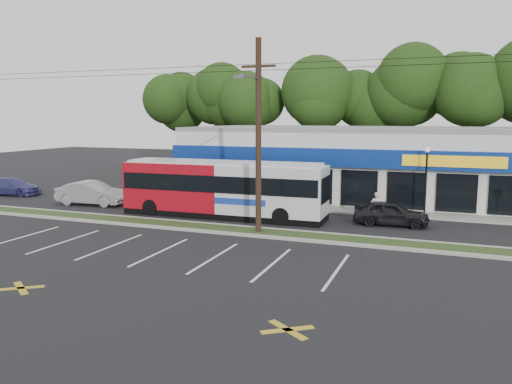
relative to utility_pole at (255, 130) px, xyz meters
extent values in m
plane|color=black|center=(-2.83, -0.93, -5.41)|extent=(120.00, 120.00, 0.00)
cube|color=#253716|center=(-2.83, 0.07, -5.35)|extent=(40.00, 1.60, 0.12)
cube|color=#9E9E93|center=(-2.83, -0.78, -5.34)|extent=(40.00, 0.25, 0.14)
cube|color=#9E9E93|center=(-2.83, 0.92, -5.34)|extent=(40.00, 0.25, 0.14)
cube|color=#9E9E93|center=(2.17, 8.07, -5.36)|extent=(32.00, 2.20, 0.10)
cube|color=beige|center=(2.67, 15.07, -2.91)|extent=(25.00, 12.00, 5.00)
cube|color=navy|center=(2.67, 8.82, -2.01)|extent=(25.00, 0.50, 1.20)
cube|color=black|center=(2.67, 9.01, -4.01)|extent=(24.00, 0.12, 2.40)
cube|color=yellow|center=(9.67, 8.55, -2.01)|extent=(6.00, 0.06, 0.70)
cube|color=gray|center=(2.67, 15.07, -0.26)|extent=(25.00, 12.00, 0.30)
cylinder|color=black|center=(0.17, 0.07, -0.41)|extent=(0.30, 0.30, 10.00)
cube|color=black|center=(0.17, 0.07, 3.19)|extent=(1.80, 0.12, 0.12)
cylinder|color=#59595E|center=(0.17, -1.13, 2.59)|extent=(0.10, 2.40, 0.10)
cube|color=#59595E|center=(0.17, -2.43, 2.49)|extent=(0.50, 0.25, 0.15)
cylinder|color=black|center=(-2.83, 0.07, 3.29)|extent=(50.00, 0.02, 0.02)
cylinder|color=black|center=(-2.83, 0.07, 2.99)|extent=(50.00, 0.02, 0.02)
cylinder|color=black|center=(8.17, 7.87, -3.41)|extent=(0.12, 0.12, 4.00)
sphere|color=silver|center=(8.17, 7.87, -1.31)|extent=(0.30, 0.30, 0.30)
cylinder|color=black|center=(-18.83, 25.07, -2.55)|extent=(0.56, 0.56, 5.72)
sphere|color=black|center=(-18.83, 25.07, 3.04)|extent=(6.76, 6.76, 6.76)
cylinder|color=black|center=(-13.83, 25.07, -2.55)|extent=(0.56, 0.56, 5.72)
sphere|color=black|center=(-13.83, 25.07, 3.04)|extent=(6.76, 6.76, 6.76)
cylinder|color=black|center=(-8.83, 25.07, -2.55)|extent=(0.56, 0.56, 5.72)
sphere|color=black|center=(-8.83, 25.07, 3.04)|extent=(6.76, 6.76, 6.76)
cylinder|color=black|center=(-3.83, 25.07, -2.55)|extent=(0.56, 0.56, 5.72)
sphere|color=black|center=(-3.83, 25.07, 3.04)|extent=(6.76, 6.76, 6.76)
cylinder|color=black|center=(1.17, 25.07, -2.55)|extent=(0.56, 0.56, 5.72)
sphere|color=black|center=(1.17, 25.07, 3.04)|extent=(6.76, 6.76, 6.76)
cylinder|color=black|center=(6.17, 25.07, -2.55)|extent=(0.56, 0.56, 5.72)
sphere|color=black|center=(6.17, 25.07, 3.04)|extent=(6.76, 6.76, 6.76)
cylinder|color=black|center=(11.17, 25.07, -2.55)|extent=(0.56, 0.56, 5.72)
sphere|color=black|center=(11.17, 25.07, 3.04)|extent=(6.76, 6.76, 6.76)
cube|color=#A10C18|center=(-6.59, 3.50, -3.60)|extent=(6.38, 2.78, 2.90)
cube|color=silver|center=(-0.27, 3.65, -3.60)|extent=(6.38, 2.78, 2.90)
cube|color=black|center=(-3.43, 3.57, -5.21)|extent=(12.69, 2.87, 0.37)
cube|color=black|center=(-3.43, 3.57, -3.25)|extent=(12.44, 2.97, 1.00)
cube|color=black|center=(2.92, 3.72, -3.41)|extent=(0.11, 2.24, 1.47)
cube|color=#193899|center=(-1.82, 2.28, -4.20)|extent=(3.16, 0.10, 0.37)
cube|color=silver|center=(-3.43, 3.57, -2.10)|extent=(12.06, 2.64, 0.19)
cylinder|color=black|center=(-7.83, 2.28, -4.91)|extent=(1.02, 0.32, 1.01)
cylinder|color=black|center=(-7.88, 4.67, -4.91)|extent=(1.02, 0.32, 1.01)
cylinder|color=black|center=(0.64, 2.47, -4.91)|extent=(1.02, 0.32, 1.01)
cylinder|color=black|center=(0.58, 4.86, -4.91)|extent=(1.02, 0.32, 1.01)
imported|color=black|center=(6.50, 4.57, -4.71)|extent=(4.22, 1.85, 1.41)
imported|color=#93969A|center=(-13.69, 4.07, -4.59)|extent=(5.11, 2.17, 1.64)
imported|color=navy|center=(-22.56, 5.53, -4.74)|extent=(4.84, 2.41, 1.35)
imported|color=beige|center=(5.61, 5.07, -4.52)|extent=(0.70, 0.51, 1.79)
imported|color=beige|center=(-0.83, 7.57, -4.66)|extent=(0.80, 0.66, 1.51)
camera|label=1|loc=(9.13, -23.99, 0.67)|focal=35.00mm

